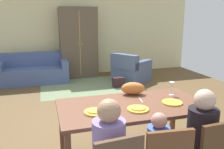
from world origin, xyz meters
The scene contains 18 objects.
ground_plane centered at (0.00, 0.50, -0.01)m, with size 7.51×6.20×0.02m, color brown.
back_wall centered at (0.00, 3.65, 1.35)m, with size 7.51×0.10×2.70m, color beige.
dining_table centered at (-0.17, -1.41, 0.69)m, with size 1.77×0.92×0.76m.
plate_near_man centered at (-0.66, -1.53, 0.77)m, with size 0.25×0.25×0.02m, color gold.
pizza_near_man centered at (-0.66, -1.53, 0.78)m, with size 0.17×0.17×0.01m, color gold.
plate_near_child centered at (-0.17, -1.59, 0.77)m, with size 0.25×0.25×0.02m, color yellow.
pizza_near_child centered at (-0.17, -1.59, 0.78)m, with size 0.17×0.17×0.01m, color gold.
plate_near_woman centered at (0.32, -1.51, 0.77)m, with size 0.25×0.25×0.02m, color yellow.
wine_glass centered at (0.47, -1.23, 0.89)m, with size 0.07×0.07×0.19m.
fork centered at (-0.44, -1.46, 0.76)m, with size 0.02×0.15×0.01m, color silver.
knife centered at (-0.01, -1.31, 0.76)m, with size 0.01×0.17×0.01m, color silver.
person_woman centered at (0.32, -2.05, 0.51)m, with size 0.30×0.41×1.11m.
cat centered at (-0.02, -1.04, 0.84)m, with size 0.32×0.16×0.17m, color #CF7938.
area_rug centered at (0.01, 2.06, 0.00)m, with size 2.60×1.80×0.01m, color #6F805B.
couch centered at (-1.45, 2.92, 0.30)m, with size 1.88×0.86×0.82m.
armchair centered at (1.21, 2.23, 0.32)m, with size 1.18×1.18×0.82m.
armoire centered at (-0.10, 3.26, 1.05)m, with size 1.10×0.59×2.10m.
handbag centered at (0.71, 1.76, 0.13)m, with size 0.32×0.16×0.26m, color black.
Camera 1 is at (-1.17, -3.91, 1.78)m, focal length 37.68 mm.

